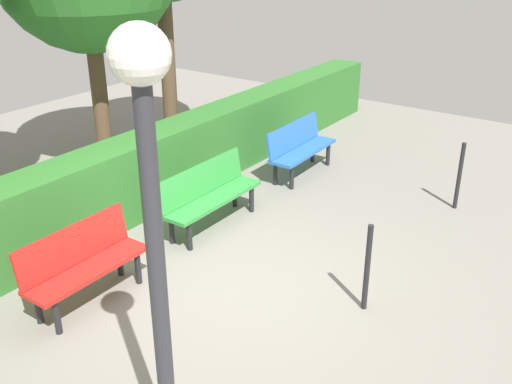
# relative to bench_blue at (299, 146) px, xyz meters

# --- Properties ---
(ground_plane) EXTENTS (16.25, 16.25, 0.00)m
(ground_plane) POSITION_rel_bench_blue_xyz_m (3.27, 1.01, -0.48)
(ground_plane) COLOR gray
(bench_blue) EXTENTS (1.53, 0.49, 0.86)m
(bench_blue) POSITION_rel_bench_blue_xyz_m (0.00, 0.00, 0.00)
(bench_blue) COLOR blue
(bench_blue) RESTS_ON ground_plane
(bench_green) EXTENTS (1.65, 0.46, 0.86)m
(bench_green) POSITION_rel_bench_blue_xyz_m (2.29, -0.03, 0.00)
(bench_green) COLOR #2D8C38
(bench_green) RESTS_ON ground_plane
(bench_red) EXTENTS (1.42, 0.46, 0.86)m
(bench_red) POSITION_rel_bench_blue_xyz_m (4.43, 0.00, -0.00)
(bench_red) COLOR red
(bench_red) RESTS_ON ground_plane
(hedge_row) EXTENTS (12.25, 0.63, 1.09)m
(hedge_row) POSITION_rel_bench_blue_xyz_m (2.25, -1.13, 0.06)
(hedge_row) COLOR #2D6B28
(hedge_row) RESTS_ON ground_plane
(railing_post_near) EXTENTS (0.06, 0.06, 1.00)m
(railing_post_near) POSITION_rel_bench_blue_xyz_m (-0.19, 2.55, 0.02)
(railing_post_near) COLOR black
(railing_post_near) RESTS_ON ground_plane
(railing_post_mid) EXTENTS (0.06, 0.06, 1.00)m
(railing_post_mid) POSITION_rel_bench_blue_xyz_m (2.83, 2.55, 0.02)
(railing_post_mid) COLOR black
(railing_post_mid) RESTS_ON ground_plane
(lamp_post) EXTENTS (0.36, 0.36, 3.27)m
(lamp_post) POSITION_rel_bench_blue_xyz_m (5.48, 2.22, 1.84)
(lamp_post) COLOR #2D2D33
(lamp_post) RESTS_ON ground_plane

